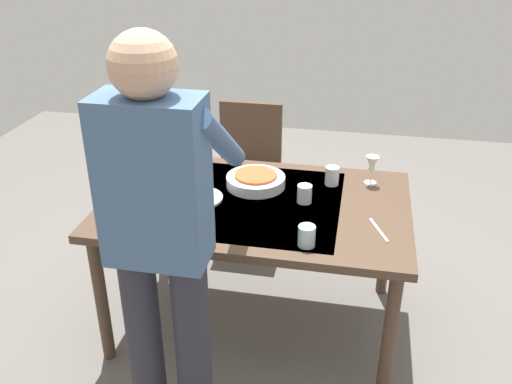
{
  "coord_description": "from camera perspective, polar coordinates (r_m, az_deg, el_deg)",
  "views": [
    {
      "loc": [
        -0.46,
        2.34,
        2.0
      ],
      "look_at": [
        0.0,
        0.0,
        0.79
      ],
      "focal_mm": 39.12,
      "sensor_mm": 36.0,
      "label": 1
    }
  ],
  "objects": [
    {
      "name": "dining_table",
      "position": [
        2.74,
        -0.0,
        -2.3
      ],
      "size": [
        1.47,
        0.95,
        0.74
      ],
      "color": "#4C3828",
      "rests_on": "ground_plane"
    },
    {
      "name": "dinner_plate_near",
      "position": [
        2.56,
        -9.91,
        -2.98
      ],
      "size": [
        0.23,
        0.23,
        0.01
      ],
      "primitive_type": "cylinder",
      "color": "silver",
      "rests_on": "dining_table"
    },
    {
      "name": "water_cup_far_left",
      "position": [
        2.68,
        4.99,
        -0.19
      ],
      "size": [
        0.07,
        0.07,
        0.09
      ],
      "primitive_type": "cylinder",
      "color": "silver",
      "rests_on": "dining_table"
    },
    {
      "name": "ground_plane",
      "position": [
        3.12,
        -0.0,
        -13.01
      ],
      "size": [
        6.0,
        6.0,
        0.0
      ],
      "primitive_type": "plane",
      "color": "#66605B"
    },
    {
      "name": "chair_near",
      "position": [
        3.59,
        -0.83,
        2.75
      ],
      "size": [
        0.4,
        0.4,
        0.91
      ],
      "color": "#352114",
      "rests_on": "ground_plane"
    },
    {
      "name": "water_cup_near_left",
      "position": [
        2.87,
        7.78,
        1.65
      ],
      "size": [
        0.07,
        0.07,
        0.1
      ],
      "primitive_type": "cylinder",
      "color": "silver",
      "rests_on": "dining_table"
    },
    {
      "name": "wine_bottle",
      "position": [
        3.02,
        -6.7,
        4.31
      ],
      "size": [
        0.07,
        0.07,
        0.3
      ],
      "color": "black",
      "rests_on": "dining_table"
    },
    {
      "name": "wine_glass_left",
      "position": [
        2.89,
        11.77,
        2.73
      ],
      "size": [
        0.07,
        0.07,
        0.15
      ],
      "color": "white",
      "rests_on": "dining_table"
    },
    {
      "name": "table_knife",
      "position": [
        2.52,
        12.43,
        -3.82
      ],
      "size": [
        0.09,
        0.19,
        0.0
      ],
      "primitive_type": "cube",
      "rotation": [
        0.0,
        0.0,
        0.39
      ],
      "color": "silver",
      "rests_on": "dining_table"
    },
    {
      "name": "dinner_plate_far",
      "position": [
        2.73,
        -5.82,
        -0.6
      ],
      "size": [
        0.23,
        0.23,
        0.01
      ],
      "primitive_type": "cylinder",
      "color": "silver",
      "rests_on": "dining_table"
    },
    {
      "name": "water_cup_near_right",
      "position": [
        2.34,
        5.2,
        -4.5
      ],
      "size": [
        0.07,
        0.07,
        0.09
      ],
      "primitive_type": "cylinder",
      "color": "silver",
      "rests_on": "dining_table"
    },
    {
      "name": "person_server",
      "position": [
        2.02,
        -9.73,
        -4.34
      ],
      "size": [
        0.42,
        0.61,
        1.69
      ],
      "color": "#2D2D38",
      "rests_on": "ground_plane"
    },
    {
      "name": "serving_bowl_pasta",
      "position": [
        2.83,
        -0.03,
        1.22
      ],
      "size": [
        0.3,
        0.3,
        0.07
      ],
      "color": "silver",
      "rests_on": "dining_table"
    }
  ]
}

